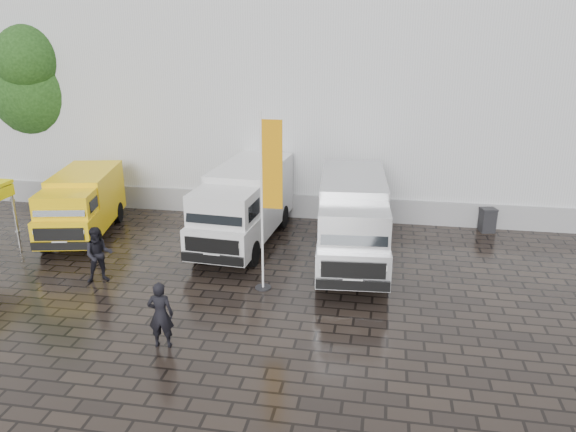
% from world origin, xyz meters
% --- Properties ---
extents(ground, '(120.00, 120.00, 0.00)m').
position_xyz_m(ground, '(0.00, 0.00, 0.00)').
color(ground, black).
rests_on(ground, ground).
extents(exhibition_hall, '(44.00, 16.00, 12.00)m').
position_xyz_m(exhibition_hall, '(2.00, 16.00, 6.00)').
color(exhibition_hall, silver).
rests_on(exhibition_hall, ground).
extents(hall_plinth, '(44.00, 0.15, 1.00)m').
position_xyz_m(hall_plinth, '(2.00, 7.95, 0.50)').
color(hall_plinth, gray).
rests_on(hall_plinth, ground).
extents(van_yellow, '(3.07, 5.53, 2.41)m').
position_xyz_m(van_yellow, '(-8.46, 4.28, 1.20)').
color(van_yellow, yellow).
rests_on(van_yellow, ground).
extents(van_white, '(2.63, 6.65, 2.82)m').
position_xyz_m(van_white, '(-2.13, 4.70, 1.41)').
color(van_white, silver).
rests_on(van_white, ground).
extents(van_silver, '(2.72, 6.76, 2.86)m').
position_xyz_m(van_silver, '(1.97, 3.60, 1.43)').
color(van_silver, '#ACADB1').
rests_on(van_silver, ground).
extents(flagpole, '(0.88, 0.50, 5.50)m').
position_xyz_m(flagpole, '(-0.40, 0.93, 3.11)').
color(flagpole, black).
rests_on(flagpole, ground).
extents(tree, '(4.58, 4.58, 8.21)m').
position_xyz_m(tree, '(-12.92, 9.55, 5.27)').
color(tree, black).
rests_on(tree, ground).
extents(wheelie_bin, '(0.69, 0.69, 0.96)m').
position_xyz_m(wheelie_bin, '(7.09, 7.53, 0.48)').
color(wheelie_bin, black).
rests_on(wheelie_bin, ground).
extents(person_front, '(0.70, 0.51, 1.78)m').
position_xyz_m(person_front, '(-2.39, -2.79, 0.89)').
color(person_front, black).
rests_on(person_front, ground).
extents(person_tent, '(1.10, 1.02, 1.82)m').
position_xyz_m(person_tent, '(-5.82, 0.53, 0.91)').
color(person_tent, black).
rests_on(person_tent, ground).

